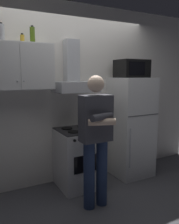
% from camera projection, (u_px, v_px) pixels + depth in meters
% --- Properties ---
extents(ground_plane, '(7.00, 7.00, 0.00)m').
position_uv_depth(ground_plane, '(89.00, 192.00, 3.34)').
color(ground_plane, '#4C4C51').
extents(back_wall_tiled, '(4.80, 0.10, 2.70)m').
position_uv_depth(back_wall_tiled, '(72.00, 94.00, 3.65)').
color(back_wall_tiled, silver).
rests_on(back_wall_tiled, ground_plane).
extents(upper_cabinet, '(0.90, 0.37, 0.60)m').
position_uv_depth(upper_cabinet, '(17.00, 67.00, 3.00)').
color(upper_cabinet, silver).
extents(stove_oven, '(0.60, 0.62, 0.87)m').
position_uv_depth(stove_oven, '(79.00, 158.00, 3.47)').
color(stove_oven, white).
rests_on(stove_oven, ground_plane).
extents(range_hood, '(0.60, 0.44, 0.75)m').
position_uv_depth(range_hood, '(74.00, 78.00, 3.40)').
color(range_hood, '#B7BABF').
extents(refrigerator, '(0.60, 0.62, 1.60)m').
position_uv_depth(refrigerator, '(131.00, 127.00, 3.85)').
color(refrigerator, silver).
rests_on(refrigerator, ground_plane).
extents(microwave, '(0.48, 0.37, 0.28)m').
position_uv_depth(microwave, '(132.00, 69.00, 3.72)').
color(microwave, black).
rests_on(microwave, refrigerator).
extents(person_standing, '(0.38, 0.33, 1.64)m').
position_uv_depth(person_standing, '(96.00, 137.00, 2.84)').
color(person_standing, navy).
rests_on(person_standing, ground_plane).
extents(cooking_pot, '(0.31, 0.21, 0.10)m').
position_uv_depth(cooking_pot, '(90.00, 126.00, 3.35)').
color(cooking_pot, '#B7BABF').
rests_on(cooking_pot, stove_oven).
extents(bottle_spice_jar, '(0.05, 0.05, 0.12)m').
position_uv_depth(bottle_spice_jar, '(22.00, 39.00, 3.01)').
color(bottle_spice_jar, gold).
rests_on(bottle_spice_jar, upper_cabinet).
extents(bottle_canister_steel, '(0.10, 0.10, 0.22)m').
position_uv_depth(bottle_canister_steel, '(0.00, 33.00, 2.85)').
color(bottle_canister_steel, '#B2B5BA').
rests_on(bottle_canister_steel, upper_cabinet).
extents(bottle_olive_oil, '(0.07, 0.07, 0.23)m').
position_uv_depth(bottle_olive_oil, '(32.00, 35.00, 3.06)').
color(bottle_olive_oil, '#4C6B19').
rests_on(bottle_olive_oil, upper_cabinet).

